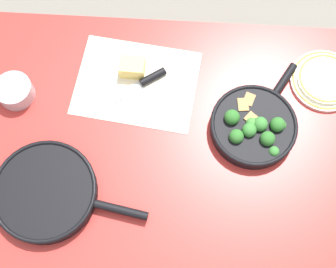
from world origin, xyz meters
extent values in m
plane|color=slate|center=(0.00, 0.00, 0.00)|extent=(14.00, 14.00, 0.00)
cube|color=#B72D28|center=(0.00, 0.00, 0.72)|extent=(1.21, 0.81, 0.03)
cylinder|color=#BCBCC1|center=(-0.54, -0.34, 0.35)|extent=(0.05, 0.05, 0.70)
cylinder|color=#BCBCC1|center=(0.54, -0.34, 0.35)|extent=(0.05, 0.05, 0.70)
cylinder|color=#BCBCC1|center=(0.54, 0.34, 0.35)|extent=(0.05, 0.05, 0.70)
cylinder|color=black|center=(-0.25, -0.04, 0.75)|extent=(0.25, 0.25, 0.04)
torus|color=black|center=(-0.25, -0.04, 0.77)|extent=(0.26, 0.26, 0.01)
cylinder|color=black|center=(-0.34, -0.19, 0.76)|extent=(0.08, 0.11, 0.02)
cylinder|color=#2C6823|center=(-0.26, -0.04, 0.75)|extent=(0.02, 0.02, 0.02)
sphere|color=#387A33|center=(-0.26, -0.04, 0.78)|extent=(0.04, 0.04, 0.04)
cylinder|color=#357027|center=(-0.33, -0.04, 0.75)|extent=(0.01, 0.01, 0.02)
sphere|color=#428438|center=(-0.33, -0.04, 0.77)|extent=(0.03, 0.03, 0.03)
cylinder|color=#245B1C|center=(-0.29, 0.01, 0.75)|extent=(0.02, 0.02, 0.02)
sphere|color=#2D6B28|center=(-0.29, 0.01, 0.78)|extent=(0.04, 0.04, 0.04)
cylinder|color=#2C6823|center=(-0.31, 0.04, 0.75)|extent=(0.01, 0.01, 0.02)
sphere|color=#387A33|center=(-0.31, 0.04, 0.77)|extent=(0.03, 0.03, 0.03)
cylinder|color=#357027|center=(-0.24, -0.04, 0.75)|extent=(0.01, 0.01, 0.02)
sphere|color=#428438|center=(-0.24, -0.04, 0.77)|extent=(0.04, 0.04, 0.04)
cylinder|color=#205218|center=(-0.26, -0.03, 0.75)|extent=(0.01, 0.01, 0.02)
sphere|color=#286023|center=(-0.26, -0.03, 0.77)|extent=(0.03, 0.03, 0.03)
cylinder|color=#245B1C|center=(-0.18, -0.05, 0.75)|extent=(0.02, 0.02, 0.02)
sphere|color=#2D6B28|center=(-0.18, -0.05, 0.78)|extent=(0.05, 0.05, 0.05)
cylinder|color=#245B1C|center=(-0.31, -0.04, 0.75)|extent=(0.02, 0.02, 0.02)
sphere|color=#2D6B28|center=(-0.31, -0.04, 0.78)|extent=(0.04, 0.04, 0.04)
cylinder|color=#245B1C|center=(-0.20, 0.01, 0.75)|extent=(0.01, 0.01, 0.02)
sphere|color=#2D6B28|center=(-0.20, 0.01, 0.78)|extent=(0.04, 0.04, 0.04)
cylinder|color=#2C6823|center=(-0.23, -0.02, 0.75)|extent=(0.01, 0.01, 0.02)
sphere|color=#387A33|center=(-0.23, -0.02, 0.78)|extent=(0.04, 0.04, 0.04)
cube|color=#AD7F4C|center=(-0.23, -0.12, 0.76)|extent=(0.04, 0.05, 0.03)
cube|color=#AD7F4C|center=(-0.22, -0.10, 0.76)|extent=(0.04, 0.04, 0.03)
cube|color=#AD7F4C|center=(-0.24, -0.05, 0.76)|extent=(0.05, 0.05, 0.04)
cylinder|color=black|center=(0.33, 0.19, 0.75)|extent=(0.29, 0.29, 0.04)
torus|color=black|center=(0.33, 0.19, 0.77)|extent=(0.29, 0.29, 0.01)
cylinder|color=black|center=(0.12, 0.23, 0.76)|extent=(0.15, 0.05, 0.02)
cylinder|color=#EAD170|center=(0.33, 0.19, 0.75)|extent=(0.24, 0.24, 0.02)
ellipsoid|color=tan|center=(0.36, 0.16, 0.74)|extent=(0.07, 0.04, 0.02)
cube|color=beige|center=(0.11, -0.17, 0.73)|extent=(0.40, 0.32, 0.00)
cube|color=silver|center=(0.17, -0.11, 0.73)|extent=(0.17, 0.13, 0.01)
cylinder|color=black|center=(0.06, -0.19, 0.74)|extent=(0.08, 0.07, 0.02)
cube|color=#EACC66|center=(0.12, -0.21, 0.76)|extent=(0.08, 0.06, 0.05)
cylinder|color=silver|center=(-0.47, -0.21, 0.74)|extent=(0.21, 0.21, 0.01)
torus|color=gold|center=(-0.47, -0.21, 0.74)|extent=(0.20, 0.20, 0.01)
cylinder|color=silver|center=(-0.47, -0.21, 0.75)|extent=(0.17, 0.17, 0.01)
torus|color=gold|center=(-0.47, -0.21, 0.75)|extent=(0.17, 0.17, 0.01)
cylinder|color=#B7B7BC|center=(0.47, -0.11, 0.76)|extent=(0.11, 0.11, 0.05)
camera|label=1|loc=(-0.03, 0.47, 2.03)|focal=50.00mm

